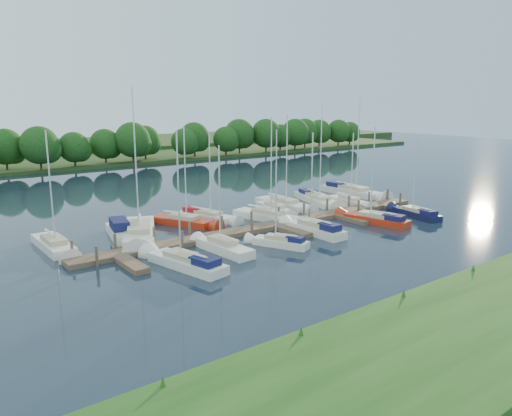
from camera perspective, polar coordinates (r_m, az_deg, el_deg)
ground at (r=43.28m, az=8.70°, el=-4.29°), size 260.00×260.00×0.00m
dock at (r=48.41m, az=2.53°, el=-2.13°), size 40.00×6.00×0.40m
mooring_pilings at (r=49.16m, az=1.70°, el=-1.42°), size 38.24×2.84×2.00m
far_shore at (r=108.71m, az=-20.86°, el=5.17°), size 180.00×30.00×0.60m
distant_hill at (r=132.76m, az=-23.95°, el=6.24°), size 220.00×40.00×1.40m
treeline at (r=97.49m, az=-16.78°, el=6.97°), size 147.24×9.87×8.31m
sailboat_n_0 at (r=44.74m, az=-22.00°, el=-4.15°), size 1.98×8.01×10.30m
motorboat at (r=47.16m, az=-15.27°, el=-2.71°), size 2.94×6.39×1.98m
sailboat_n_2 at (r=46.34m, az=-13.17°, el=-3.00°), size 6.47×10.78×13.93m
sailboat_n_3 at (r=50.17m, az=-8.15°, el=-1.64°), size 4.68×7.74×10.12m
sailboat_n_4 at (r=51.96m, az=-5.53°, el=-1.05°), size 3.71×7.48×9.55m
sailboat_n_5 at (r=51.64m, az=1.48°, el=-1.12°), size 3.75×8.66×10.97m
sailboat_n_6 at (r=55.53m, az=2.20°, el=-0.18°), size 3.24×7.50×9.43m
sailboat_n_7 at (r=57.82m, az=3.30°, el=0.32°), size 2.38×8.77×11.12m
sailboat_n_8 at (r=60.93m, az=7.10°, el=0.90°), size 4.64×9.74×12.19m
sailboat_n_9 at (r=60.55m, az=10.62°, el=0.67°), size 2.13×6.91×8.79m
sailboat_n_10 at (r=66.65m, az=11.04°, el=1.76°), size 2.58×10.25×12.98m
sailboat_s_0 at (r=37.78m, az=-8.17°, el=-6.23°), size 3.39×8.33×10.52m
sailboat_s_1 at (r=41.12m, az=-3.86°, el=-4.64°), size 2.07×6.99×9.18m
sailboat_s_2 at (r=42.58m, az=2.68°, el=-3.99°), size 3.34×5.57×7.46m
sailboat_s_3 at (r=46.78m, az=6.64°, el=-2.53°), size 1.94×7.49×9.81m
sailboat_s_4 at (r=51.86m, az=13.36°, el=-1.34°), size 3.14×7.92×10.04m
sailboat_s_5 at (r=55.91m, az=17.71°, el=-0.63°), size 2.79×6.99×8.87m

